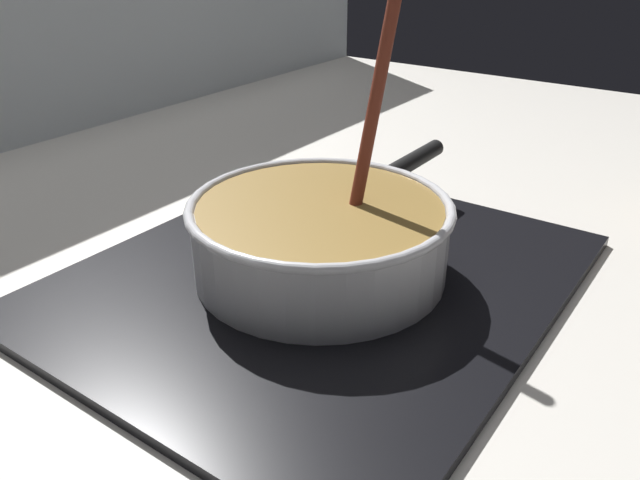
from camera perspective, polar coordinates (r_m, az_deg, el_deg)
The scene contains 5 objects.
ground at distance 0.65m, azimuth 1.69°, elevation -9.62°, with size 2.40×1.60×0.04m, color beige.
hob_plate at distance 0.71m, azimuth -0.00°, elevation -3.33°, with size 0.56×0.48×0.01m, color black.
burner_ring at distance 0.71m, azimuth -0.00°, elevation -2.63°, with size 0.21×0.21×0.01m, color #592D0C.
spare_burner at distance 0.84m, azimuth 6.79°, elevation 1.98°, with size 0.14×0.14×0.01m, color #262628.
cooking_pan at distance 0.69m, azimuth 0.07°, elevation 0.44°, with size 0.42×0.28×0.31m.
Camera 1 is at (-0.43, -0.29, 0.36)m, focal length 35.78 mm.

